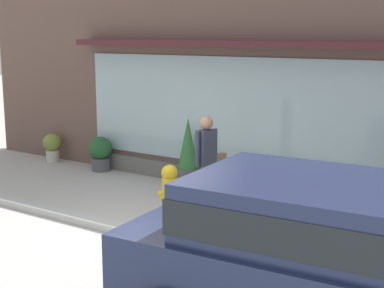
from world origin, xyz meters
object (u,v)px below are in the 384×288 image
fire_hydrant (170,193)px  potted_plant_window_center (188,153)px  pedestrian_with_handbag (207,158)px  potted_plant_corner_tall (277,185)px  parked_car_navy (318,253)px  potted_plant_window_left (52,146)px  potted_plant_near_hydrant (101,153)px

fire_hydrant → potted_plant_window_center: 2.26m
pedestrian_with_handbag → potted_plant_corner_tall: (0.70, 1.30, -0.67)m
parked_car_navy → potted_plant_window_left: (-8.38, 4.18, -0.55)m
potted_plant_corner_tall → potted_plant_near_hydrant: potted_plant_near_hydrant is taller
potted_plant_near_hydrant → potted_plant_window_center: bearing=1.5°
parked_car_navy → potted_plant_corner_tall: 4.88m
potted_plant_window_center → pedestrian_with_handbag: bearing=-45.6°
potted_plant_corner_tall → potted_plant_window_center: potted_plant_window_center is taller
fire_hydrant → pedestrian_with_handbag: bearing=65.1°
potted_plant_corner_tall → potted_plant_window_center: bearing=178.8°
parked_car_navy → potted_plant_window_left: bearing=149.4°
parked_car_navy → potted_plant_near_hydrant: parked_car_navy is taller
pedestrian_with_handbag → potted_plant_window_center: 1.91m
potted_plant_window_left → potted_plant_near_hydrant: 1.59m
potted_plant_corner_tall → potted_plant_window_left: (-5.96, -0.00, 0.07)m
fire_hydrant → potted_plant_window_left: size_ratio=1.37×
pedestrian_with_handbag → parked_car_navy: (3.13, -2.88, -0.04)m
potted_plant_window_left → fire_hydrant: bearing=-21.7°
parked_car_navy → potted_plant_window_center: size_ratio=3.00×
pedestrian_with_handbag → parked_car_navy: pedestrian_with_handbag is taller
fire_hydrant → pedestrian_with_handbag: 0.90m
fire_hydrant → potted_plant_corner_tall: (1.01, 1.97, -0.15)m
potted_plant_window_center → potted_plant_near_hydrant: potted_plant_window_center is taller
potted_plant_window_center → potted_plant_near_hydrant: (-2.35, -0.06, -0.25)m
potted_plant_window_left → potted_plant_near_hydrant: (1.59, -0.01, 0.02)m
pedestrian_with_handbag → parked_car_navy: size_ratio=0.40×
parked_car_navy → potted_plant_near_hydrant: bearing=144.4°
pedestrian_with_handbag → potted_plant_window_left: bearing=92.0°
potted_plant_window_center → potted_plant_near_hydrant: 2.36m
fire_hydrant → parked_car_navy: bearing=-32.8°
potted_plant_corner_tall → potted_plant_window_center: 2.05m
pedestrian_with_handbag → potted_plant_window_center: pedestrian_with_handbag is taller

